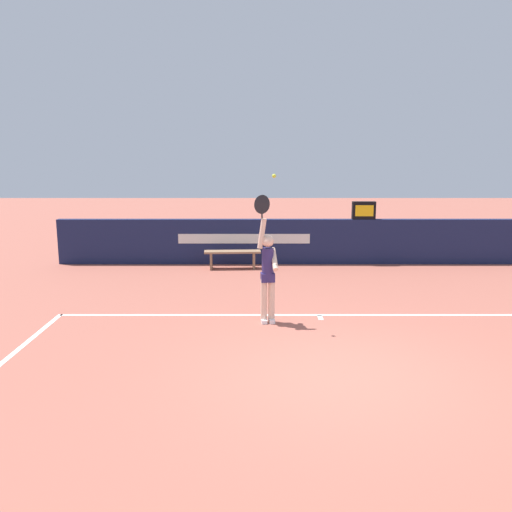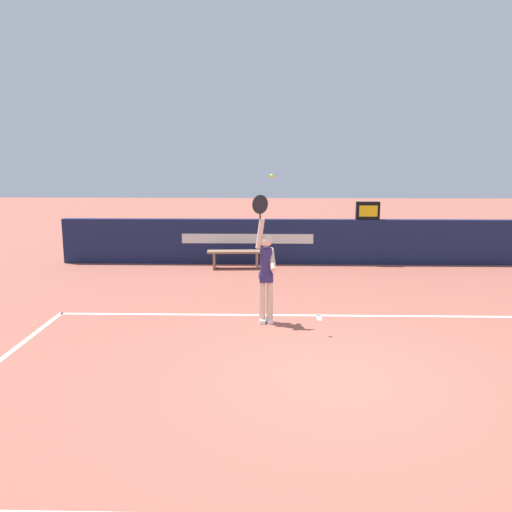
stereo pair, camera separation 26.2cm
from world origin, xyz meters
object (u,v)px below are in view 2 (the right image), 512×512
(courtside_bench_near, at_px, (236,255))
(tennis_player, at_px, (266,271))
(tennis_ball, at_px, (272,176))
(speed_display, at_px, (368,211))

(courtside_bench_near, bearing_deg, tennis_player, -79.67)
(tennis_ball, distance_m, courtside_bench_near, 5.50)
(speed_display, bearing_deg, courtside_bench_near, -169.65)
(tennis_player, xyz_separation_m, tennis_ball, (0.10, -0.27, 1.72))
(speed_display, relative_size, courtside_bench_near, 0.42)
(speed_display, height_order, tennis_player, tennis_player)
(speed_display, height_order, tennis_ball, tennis_ball)
(speed_display, height_order, courtside_bench_near, speed_display)
(speed_display, xyz_separation_m, courtside_bench_near, (-3.63, -0.66, -1.14))
(tennis_player, bearing_deg, tennis_ball, -70.16)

